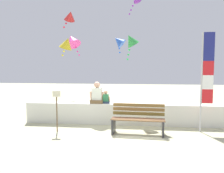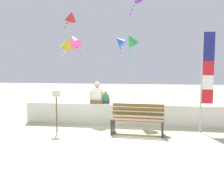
# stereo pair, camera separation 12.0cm
# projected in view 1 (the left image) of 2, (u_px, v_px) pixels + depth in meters

# --- Properties ---
(ground_plane) EXTENTS (40.00, 40.00, 0.00)m
(ground_plane) POSITION_uv_depth(u_px,v_px,m) (120.00, 133.00, 7.00)
(ground_plane) COLOR #B1AF89
(seawall_ledge) EXTENTS (6.95, 0.51, 0.73)m
(seawall_ledge) POSITION_uv_depth(u_px,v_px,m) (123.00, 114.00, 8.08)
(seawall_ledge) COLOR silver
(seawall_ledge) RESTS_ON ground
(park_bench) EXTENTS (1.63, 0.69, 0.88)m
(park_bench) POSITION_uv_depth(u_px,v_px,m) (138.00, 120.00, 6.91)
(park_bench) COLOR brown
(park_bench) RESTS_ON ground
(person_adult) EXTENTS (0.50, 0.37, 0.77)m
(person_adult) POSITION_uv_depth(u_px,v_px,m) (97.00, 95.00, 8.11)
(person_adult) COLOR brown
(person_adult) RESTS_ON seawall_ledge
(person_child) EXTENTS (0.29, 0.22, 0.45)m
(person_child) POSITION_uv_depth(u_px,v_px,m) (106.00, 98.00, 8.08)
(person_child) COLOR #29394F
(person_child) RESTS_ON seawall_ledge
(flag_banner) EXTENTS (0.38, 0.05, 3.07)m
(flag_banner) POSITION_uv_depth(u_px,v_px,m) (206.00, 74.00, 6.96)
(flag_banner) COLOR #B7B7BC
(flag_banner) RESTS_ON ground
(kite_red) EXTENTS (0.79, 0.83, 0.90)m
(kite_red) POSITION_uv_depth(u_px,v_px,m) (70.00, 16.00, 10.64)
(kite_red) COLOR red
(kite_green) EXTENTS (0.76, 0.75, 1.06)m
(kite_green) POSITION_uv_depth(u_px,v_px,m) (131.00, 40.00, 8.74)
(kite_green) COLOR green
(kite_magenta) EXTENTS (1.14, 1.12, 1.19)m
(kite_magenta) POSITION_uv_depth(u_px,v_px,m) (72.00, 40.00, 11.32)
(kite_magenta) COLOR #DB3D9E
(kite_yellow) EXTENTS (0.86, 0.78, 0.90)m
(kite_yellow) POSITION_uv_depth(u_px,v_px,m) (67.00, 43.00, 10.04)
(kite_yellow) COLOR yellow
(kite_blue) EXTENTS (0.75, 0.64, 0.93)m
(kite_blue) POSITION_uv_depth(u_px,v_px,m) (119.00, 41.00, 11.14)
(kite_blue) COLOR blue
(sign_post) EXTENTS (0.24, 0.06, 1.28)m
(sign_post) POSITION_uv_depth(u_px,v_px,m) (57.00, 108.00, 7.07)
(sign_post) COLOR brown
(sign_post) RESTS_ON ground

